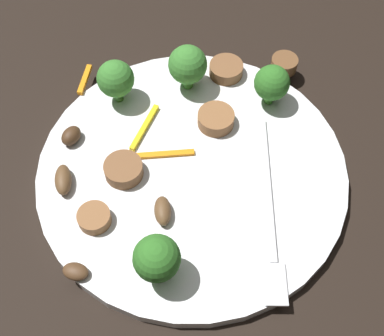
# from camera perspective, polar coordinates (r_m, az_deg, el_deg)

# --- Properties ---
(ground_plane) EXTENTS (1.40, 1.40, 0.00)m
(ground_plane) POSITION_cam_1_polar(r_m,az_deg,el_deg) (0.47, -0.00, -0.83)
(ground_plane) COLOR black
(plate) EXTENTS (0.28, 0.28, 0.01)m
(plate) POSITION_cam_1_polar(r_m,az_deg,el_deg) (0.47, -0.00, -0.42)
(plate) COLOR white
(plate) RESTS_ON ground_plane
(fork) EXTENTS (0.18, 0.03, 0.00)m
(fork) POSITION_cam_1_polar(r_m,az_deg,el_deg) (0.44, 8.70, -5.53)
(fork) COLOR silver
(fork) RESTS_ON plate
(broccoli_floret_0) EXTENTS (0.04, 0.04, 0.05)m
(broccoli_floret_0) POSITION_cam_1_polar(r_m,az_deg,el_deg) (0.49, -8.53, 9.78)
(broccoli_floret_0) COLOR #408630
(broccoli_floret_0) RESTS_ON plate
(broccoli_floret_1) EXTENTS (0.04, 0.04, 0.05)m
(broccoli_floret_1) POSITION_cam_1_polar(r_m,az_deg,el_deg) (0.50, -0.49, 11.42)
(broccoli_floret_1) COLOR #408630
(broccoli_floret_1) RESTS_ON plate
(broccoli_floret_2) EXTENTS (0.03, 0.03, 0.04)m
(broccoli_floret_2) POSITION_cam_1_polar(r_m,az_deg,el_deg) (0.49, 8.91, 9.34)
(broccoli_floret_2) COLOR #347525
(broccoli_floret_2) RESTS_ON plate
(broccoli_floret_3) EXTENTS (0.04, 0.04, 0.05)m
(broccoli_floret_3) POSITION_cam_1_polar(r_m,az_deg,el_deg) (0.39, -3.95, -10.09)
(broccoli_floret_3) COLOR #347525
(broccoli_floret_3) RESTS_ON plate
(sausage_slice_0) EXTENTS (0.03, 0.03, 0.01)m
(sausage_slice_0) POSITION_cam_1_polar(r_m,az_deg,el_deg) (0.44, -10.87, -5.48)
(sausage_slice_0) COLOR brown
(sausage_slice_0) RESTS_ON plate
(sausage_slice_1) EXTENTS (0.04, 0.04, 0.01)m
(sausage_slice_1) POSITION_cam_1_polar(r_m,az_deg,el_deg) (0.54, 10.25, 11.36)
(sausage_slice_1) COLOR brown
(sausage_slice_1) RESTS_ON plate
(sausage_slice_2) EXTENTS (0.04, 0.04, 0.01)m
(sausage_slice_2) POSITION_cam_1_polar(r_m,az_deg,el_deg) (0.49, 2.69, 5.49)
(sausage_slice_2) COLOR brown
(sausage_slice_2) RESTS_ON plate
(sausage_slice_3) EXTENTS (0.05, 0.05, 0.01)m
(sausage_slice_3) POSITION_cam_1_polar(r_m,az_deg,el_deg) (0.53, 3.83, 10.93)
(sausage_slice_3) COLOR brown
(sausage_slice_3) RESTS_ON plate
(sausage_slice_4) EXTENTS (0.04, 0.04, 0.01)m
(sausage_slice_4) POSITION_cam_1_polar(r_m,az_deg,el_deg) (0.46, -7.66, 0.24)
(sausage_slice_4) COLOR brown
(sausage_slice_4) RESTS_ON plate
(mushroom_0) EXTENTS (0.03, 0.01, 0.01)m
(mushroom_0) POSITION_cam_1_polar(r_m,az_deg,el_deg) (0.43, -3.29, -4.80)
(mushroom_0) COLOR brown
(mushroom_0) RESTS_ON plate
(mushroom_1) EXTENTS (0.03, 0.03, 0.01)m
(mushroom_1) POSITION_cam_1_polar(r_m,az_deg,el_deg) (0.49, -13.35, 3.53)
(mushroom_1) COLOR #422B19
(mushroom_1) RESTS_ON plate
(mushroom_2) EXTENTS (0.03, 0.02, 0.01)m
(mushroom_2) POSITION_cam_1_polar(r_m,az_deg,el_deg) (0.46, -14.20, -1.28)
(mushroom_2) COLOR brown
(mushroom_2) RESTS_ON plate
(mushroom_3) EXTENTS (0.02, 0.03, 0.01)m
(mushroom_3) POSITION_cam_1_polar(r_m,az_deg,el_deg) (0.42, -12.87, -11.20)
(mushroom_3) COLOR #4C331E
(mushroom_3) RESTS_ON plate
(pepper_strip_0) EXTENTS (0.01, 0.05, 0.00)m
(pepper_strip_0) POSITION_cam_1_polar(r_m,az_deg,el_deg) (0.47, -2.99, 1.55)
(pepper_strip_0) COLOR orange
(pepper_strip_0) RESTS_ON plate
(pepper_strip_1) EXTENTS (0.05, 0.03, 0.00)m
(pepper_strip_1) POSITION_cam_1_polar(r_m,az_deg,el_deg) (0.49, -5.33, 4.54)
(pepper_strip_1) COLOR yellow
(pepper_strip_1) RESTS_ON plate
(pepper_strip_2) EXTENTS (0.04, 0.01, 0.00)m
(pepper_strip_2) POSITION_cam_1_polar(r_m,az_deg,el_deg) (0.54, -11.89, 9.63)
(pepper_strip_2) COLOR orange
(pepper_strip_2) RESTS_ON plate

